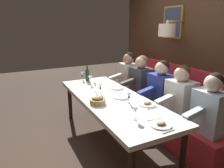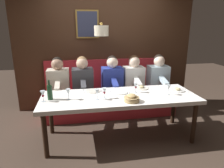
# 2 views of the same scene
# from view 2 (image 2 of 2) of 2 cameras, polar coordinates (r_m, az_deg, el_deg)

# --- Properties ---
(ground_plane) EXTENTS (12.00, 12.00, 0.00)m
(ground_plane) POSITION_cam_2_polar(r_m,az_deg,el_deg) (3.53, 1.98, -14.64)
(ground_plane) COLOR #423328
(dining_table) EXTENTS (0.90, 2.43, 0.74)m
(dining_table) POSITION_cam_2_polar(r_m,az_deg,el_deg) (3.24, 2.10, -4.30)
(dining_table) COLOR white
(dining_table) RESTS_ON ground_plane
(banquette_bench) EXTENTS (0.52, 2.63, 0.45)m
(banquette_bench) POSITION_cam_2_polar(r_m,az_deg,el_deg) (4.22, -0.47, -5.90)
(banquette_bench) COLOR red
(banquette_bench) RESTS_ON ground_plane
(back_wall_panel) EXTENTS (0.59, 3.83, 2.90)m
(back_wall_panel) POSITION_cam_2_polar(r_m,az_deg,el_deg) (4.50, -1.78, 10.53)
(back_wall_panel) COLOR #422819
(back_wall_panel) RESTS_ON ground_plane
(diner_nearest) EXTENTS (0.60, 0.40, 0.79)m
(diner_nearest) POSITION_cam_2_polar(r_m,az_deg,el_deg) (4.30, 12.75, 2.39)
(diner_nearest) COLOR silver
(diner_nearest) RESTS_ON banquette_bench
(diner_near) EXTENTS (0.60, 0.40, 0.79)m
(diner_near) POSITION_cam_2_polar(r_m,az_deg,el_deg) (4.13, 6.04, 2.14)
(diner_near) COLOR white
(diner_near) RESTS_ON banquette_bench
(diner_middle) EXTENTS (0.60, 0.40, 0.79)m
(diner_middle) POSITION_cam_2_polar(r_m,az_deg,el_deg) (4.03, 0.06, 1.90)
(diner_middle) COLOR #283893
(diner_middle) RESTS_ON banquette_bench
(diner_far) EXTENTS (0.60, 0.40, 0.79)m
(diner_far) POSITION_cam_2_polar(r_m,az_deg,el_deg) (3.98, -8.18, 1.53)
(diner_far) COLOR #3D3D42
(diner_far) RESTS_ON banquette_bench
(diner_farthest) EXTENTS (0.60, 0.40, 0.79)m
(diner_farthest) POSITION_cam_2_polar(r_m,az_deg,el_deg) (3.99, -14.72, 1.21)
(diner_farthest) COLOR beige
(diner_farthest) RESTS_ON banquette_bench
(place_setting_0) EXTENTS (0.24, 0.31, 0.05)m
(place_setting_0) POSITION_cam_2_polar(r_m,az_deg,el_deg) (3.60, 8.19, -1.00)
(place_setting_0) COLOR silver
(place_setting_0) RESTS_ON dining_table
(place_setting_1) EXTENTS (0.24, 0.32, 0.01)m
(place_setting_1) POSITION_cam_2_polar(r_m,az_deg,el_deg) (3.42, -5.43, -1.96)
(place_setting_1) COLOR silver
(place_setting_1) RESTS_ON dining_table
(place_setting_2) EXTENTS (0.24, 0.31, 0.01)m
(place_setting_2) POSITION_cam_2_polar(r_m,az_deg,el_deg) (3.34, 2.27, -2.37)
(place_setting_2) COLOR white
(place_setting_2) RESTS_ON dining_table
(place_setting_3) EXTENTS (0.24, 0.32, 0.05)m
(place_setting_3) POSITION_cam_2_polar(r_m,az_deg,el_deg) (3.62, 17.77, -1.55)
(place_setting_3) COLOR white
(place_setting_3) RESTS_ON dining_table
(wine_glass_0) EXTENTS (0.07, 0.07, 0.16)m
(wine_glass_0) POSITION_cam_2_polar(r_m,az_deg,el_deg) (3.06, -2.13, -1.97)
(wine_glass_0) COLOR silver
(wine_glass_0) RESTS_ON dining_table
(wine_glass_1) EXTENTS (0.07, 0.07, 0.16)m
(wine_glass_1) POSITION_cam_2_polar(r_m,az_deg,el_deg) (3.01, -4.19, -2.28)
(wine_glass_1) COLOR silver
(wine_glass_1) RESTS_ON dining_table
(wine_glass_2) EXTENTS (0.07, 0.07, 0.16)m
(wine_glass_2) POSITION_cam_2_polar(r_m,az_deg,el_deg) (3.08, -12.12, -2.20)
(wine_glass_2) COLOR silver
(wine_glass_2) RESTS_ON dining_table
(wine_glass_3) EXTENTS (0.07, 0.07, 0.16)m
(wine_glass_3) POSITION_cam_2_polar(r_m,az_deg,el_deg) (3.33, 15.46, -1.01)
(wine_glass_3) COLOR silver
(wine_glass_3) RESTS_ON dining_table
(wine_glass_4) EXTENTS (0.07, 0.07, 0.16)m
(wine_glass_4) POSITION_cam_2_polar(r_m,az_deg,el_deg) (3.09, -18.76, -2.66)
(wine_glass_4) COLOR silver
(wine_glass_4) RESTS_ON dining_table
(wine_glass_5) EXTENTS (0.07, 0.07, 0.16)m
(wine_glass_5) POSITION_cam_2_polar(r_m,az_deg,el_deg) (3.35, 6.64, -0.45)
(wine_glass_5) COLOR silver
(wine_glass_5) RESTS_ON dining_table
(wine_bottle) EXTENTS (0.08, 0.08, 0.30)m
(wine_bottle) POSITION_cam_2_polar(r_m,az_deg,el_deg) (3.14, -16.97, -2.18)
(wine_bottle) COLOR #19381E
(wine_bottle) RESTS_ON dining_table
(bread_bowl) EXTENTS (0.22, 0.22, 0.12)m
(bread_bowl) POSITION_cam_2_polar(r_m,az_deg,el_deg) (2.96, 5.52, -4.03)
(bread_bowl) COLOR tan
(bread_bowl) RESTS_ON dining_table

